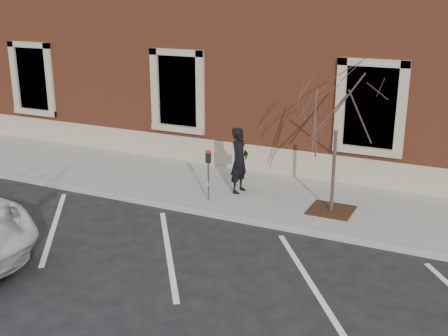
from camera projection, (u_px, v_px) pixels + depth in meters
The scene contains 9 objects.
ground at pixel (214, 216), 14.09m from camera, with size 120.00×120.00×0.00m, color #28282B.
sidewalk_near at pixel (242, 192), 15.57m from camera, with size 40.00×3.50×0.15m, color #A19F98.
curb_near at pixel (213, 214), 14.02m from camera, with size 40.00×0.12×0.15m, color #9E9E99.
parking_stripes at pixel (168, 251), 12.20m from camera, with size 28.00×4.40×0.01m, color silver, non-canonical shape.
building_civic at pixel (313, 33), 19.54m from camera, with size 40.00×8.62×8.00m.
man at pixel (239, 160), 15.10m from camera, with size 0.65×0.43×1.80m, color black.
parking_meter at pixel (208, 166), 14.44m from camera, with size 0.12×0.10×1.36m.
tree_grate at pixel (331, 210), 14.04m from camera, with size 1.07×1.07×0.03m, color #382012.
sapling at pixel (337, 107), 13.26m from camera, with size 2.25×2.25×3.76m.
Camera 1 is at (5.89, -11.67, 5.40)m, focal length 45.00 mm.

